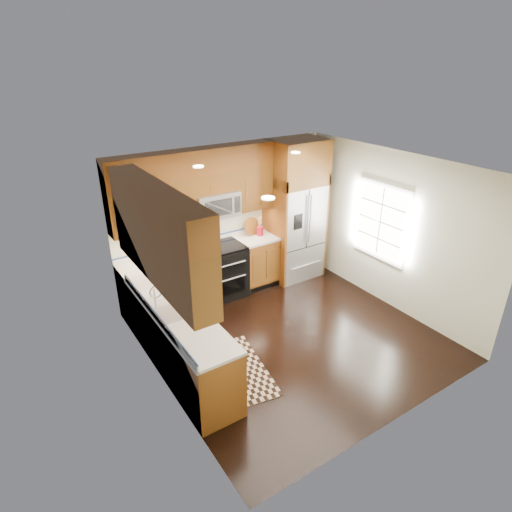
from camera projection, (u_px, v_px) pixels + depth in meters
ground at (290, 336)px, 6.55m from camera, size 4.00×4.00×0.00m
wall_back at (224, 218)px, 7.51m from camera, size 4.00×0.02×2.60m
wall_left at (158, 300)px, 5.01m from camera, size 0.02×4.00×2.60m
wall_right at (390, 231)px, 6.98m from camera, size 0.02×4.00×2.60m
window at (381, 222)px, 7.08m from camera, size 0.04×1.10×1.30m
base_cabinets at (190, 308)px, 6.43m from camera, size 2.85×3.00×0.90m
countertop at (193, 275)px, 6.39m from camera, size 2.86×3.01×0.04m
upper_cabinets at (182, 204)px, 5.94m from camera, size 2.85×3.00×1.15m
range at (222, 271)px, 7.49m from camera, size 0.76×0.67×0.95m
microwave at (216, 204)px, 7.08m from camera, size 0.76×0.40×0.42m
refrigerator at (295, 211)px, 7.87m from camera, size 0.98×0.75×2.60m
sink_faucet at (173, 307)px, 5.44m from camera, size 0.54×0.44×0.37m
rug at (234, 371)px, 5.83m from camera, size 1.04×1.49×0.01m
knife_block at (191, 241)px, 7.19m from camera, size 0.13×0.17×0.31m
utensil_crock at (260, 229)px, 7.70m from camera, size 0.16×0.16×0.35m
cutting_board at (252, 234)px, 7.77m from camera, size 0.40×0.40×0.02m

